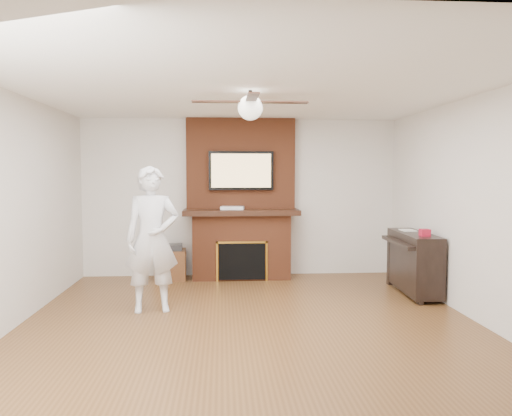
{
  "coord_description": "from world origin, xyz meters",
  "views": [
    {
      "loc": [
        -0.3,
        -5.24,
        1.64
      ],
      "look_at": [
        0.12,
        0.9,
        1.21
      ],
      "focal_mm": 35.0,
      "sensor_mm": 36.0,
      "label": 1
    }
  ],
  "objects": [
    {
      "name": "candle_blue",
      "position": [
        0.25,
        2.35,
        0.05
      ],
      "size": [
        0.06,
        0.06,
        0.09
      ],
      "primitive_type": "cylinder",
      "color": "#3650A4",
      "rests_on": "ground"
    },
    {
      "name": "candle_green",
      "position": [
        0.03,
        2.32,
        0.05
      ],
      "size": [
        0.07,
        0.07,
        0.09
      ],
      "primitive_type": "cylinder",
      "color": "#398C38",
      "rests_on": "ground"
    },
    {
      "name": "room_shell",
      "position": [
        0.0,
        0.0,
        1.25
      ],
      "size": [
        5.36,
        5.86,
        2.86
      ],
      "color": "#513218",
      "rests_on": "ground"
    },
    {
      "name": "cable_box",
      "position": [
        -0.14,
        2.45,
        1.11
      ],
      "size": [
        0.38,
        0.25,
        0.05
      ],
      "primitive_type": "cube",
      "rotation": [
        0.0,
        0.0,
        -0.14
      ],
      "color": "silver",
      "rests_on": "fireplace"
    },
    {
      "name": "fireplace",
      "position": [
        0.0,
        2.55,
        1.0
      ],
      "size": [
        1.78,
        0.64,
        2.5
      ],
      "color": "brown",
      "rests_on": "ground"
    },
    {
      "name": "person",
      "position": [
        -1.13,
        0.68,
        0.86
      ],
      "size": [
        0.69,
        0.52,
        1.72
      ],
      "primitive_type": "imported",
      "rotation": [
        0.0,
        0.0,
        0.17
      ],
      "color": "silver",
      "rests_on": "ground"
    },
    {
      "name": "candle_orange",
      "position": [
        -0.09,
        2.31,
        0.07
      ],
      "size": [
        0.07,
        0.07,
        0.14
      ],
      "primitive_type": "cylinder",
      "color": "#D04218",
      "rests_on": "ground"
    },
    {
      "name": "ceiling_fan",
      "position": [
        -0.0,
        0.0,
        2.33
      ],
      "size": [
        1.21,
        1.21,
        0.31
      ],
      "color": "black",
      "rests_on": "room_shell"
    },
    {
      "name": "side_table",
      "position": [
        -1.1,
        2.48,
        0.25
      ],
      "size": [
        0.49,
        0.49,
        0.54
      ],
      "rotation": [
        0.0,
        0.0,
        0.05
      ],
      "color": "#563018",
      "rests_on": "ground"
    },
    {
      "name": "candle_cream",
      "position": [
        0.07,
        2.3,
        0.05
      ],
      "size": [
        0.08,
        0.08,
        0.11
      ],
      "primitive_type": "cylinder",
      "color": "beige",
      "rests_on": "ground"
    },
    {
      "name": "tv",
      "position": [
        0.0,
        2.5,
        1.68
      ],
      "size": [
        1.0,
        0.08,
        0.6
      ],
      "color": "black",
      "rests_on": "fireplace"
    },
    {
      "name": "piano",
      "position": [
        2.3,
        1.31,
        0.45
      ],
      "size": [
        0.53,
        1.29,
        0.92
      ],
      "rotation": [
        0.0,
        0.0,
        -0.05
      ],
      "color": "black",
      "rests_on": "ground"
    }
  ]
}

